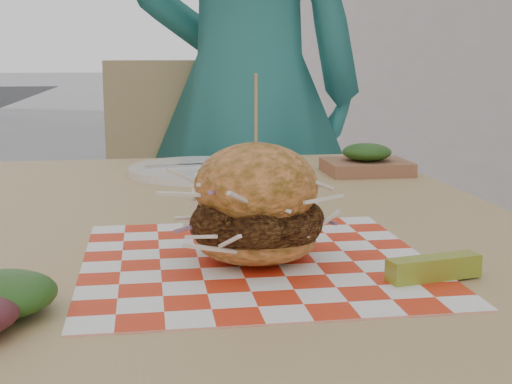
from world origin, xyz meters
TOP-DOWN VIEW (x-y plane):
  - diner at (0.41, 0.92)m, footprint 0.70×0.52m
  - patio_table at (0.24, -0.08)m, footprint 0.80×1.20m
  - patio_chair at (0.23, 0.91)m, footprint 0.47×0.47m
  - paper_liner at (0.25, -0.27)m, footprint 0.36×0.36m
  - sandwich at (0.25, -0.27)m, footprint 0.17×0.17m
  - pickle_spear at (0.41, -0.36)m, footprint 0.10×0.04m
  - place_setting at (0.24, 0.30)m, footprint 0.27×0.27m
  - kraft_tray at (0.54, 0.26)m, footprint 0.15×0.12m

SIDE VIEW (x-z plane):
  - patio_chair at x=0.23m, z-range 0.08..1.03m
  - patio_table at x=0.24m, z-range 0.30..1.05m
  - paper_liner at x=0.25m, z-range 0.75..0.75m
  - place_setting at x=0.24m, z-range 0.75..0.77m
  - pickle_spear at x=0.41m, z-range 0.75..0.77m
  - kraft_tray at x=0.54m, z-range 0.74..0.80m
  - sandwich at x=0.25m, z-range 0.71..0.90m
  - diner at x=0.41m, z-range 0.00..1.74m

